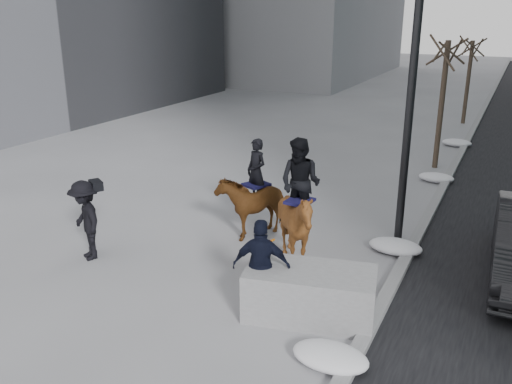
% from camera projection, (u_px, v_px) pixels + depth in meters
% --- Properties ---
extents(ground, '(120.00, 120.00, 0.00)m').
position_uv_depth(ground, '(230.00, 280.00, 10.88)').
color(ground, gray).
rests_on(ground, ground).
extents(curb, '(0.25, 90.00, 0.12)m').
position_uv_depth(curb, '(452.00, 170.00, 18.11)').
color(curb, gray).
rests_on(curb, ground).
extents(planter, '(2.42, 1.55, 0.89)m').
position_uv_depth(planter, '(310.00, 294.00, 9.46)').
color(planter, gray).
rests_on(planter, ground).
extents(tree_near, '(1.20, 1.20, 4.68)m').
position_uv_depth(tree_near, '(442.00, 99.00, 17.83)').
color(tree_near, '#3A2D22').
rests_on(tree_near, ground).
extents(tree_far, '(1.20, 1.20, 4.22)m').
position_uv_depth(tree_far, '(468.00, 78.00, 25.04)').
color(tree_far, '#392822').
rests_on(tree_far, ground).
extents(mounted_left, '(1.48, 1.95, 2.29)m').
position_uv_depth(mounted_left, '(254.00, 199.00, 12.93)').
color(mounted_left, '#532D10').
rests_on(mounted_left, ground).
extents(mounted_right, '(1.61, 1.77, 2.72)m').
position_uv_depth(mounted_right, '(297.00, 217.00, 11.17)').
color(mounted_right, '#502910').
rests_on(mounted_right, ground).
extents(feeder, '(1.11, 1.00, 1.75)m').
position_uv_depth(feeder, '(262.00, 267.00, 9.49)').
color(feeder, black).
rests_on(feeder, ground).
extents(camera_crew, '(1.31, 1.15, 1.75)m').
position_uv_depth(camera_crew, '(86.00, 220.00, 11.56)').
color(camera_crew, black).
rests_on(camera_crew, ground).
extents(lamppost, '(0.25, 1.85, 9.09)m').
position_uv_depth(lamppost, '(419.00, 17.00, 11.28)').
color(lamppost, black).
rests_on(lamppost, ground).
extents(snow_piles, '(1.20, 16.20, 0.30)m').
position_uv_depth(snow_piles, '(417.00, 210.00, 14.19)').
color(snow_piles, silver).
rests_on(snow_piles, ground).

